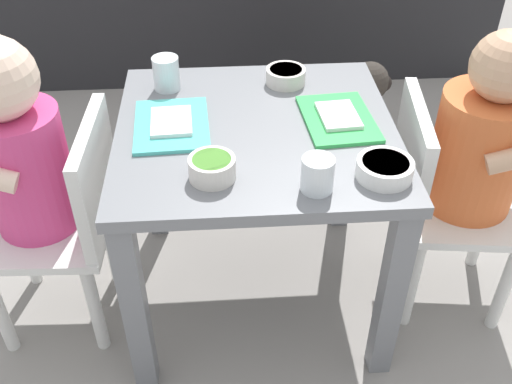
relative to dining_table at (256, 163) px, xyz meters
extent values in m
plane|color=gray|center=(0.00, 0.00, -0.38)|extent=(7.00, 7.00, 0.00)
cube|color=slate|center=(0.00, 0.00, 0.07)|extent=(0.55, 0.53, 0.03)
cube|color=slate|center=(-0.25, -0.24, -0.16)|extent=(0.04, 0.04, 0.44)
cube|color=slate|center=(0.25, -0.24, -0.16)|extent=(0.04, 0.04, 0.44)
cube|color=slate|center=(-0.25, 0.24, -0.16)|extent=(0.04, 0.04, 0.44)
cube|color=slate|center=(0.25, 0.24, -0.16)|extent=(0.04, 0.04, 0.44)
cube|color=silver|center=(-0.45, -0.04, -0.10)|extent=(0.29, 0.29, 0.02)
cube|color=silver|center=(-0.32, -0.04, 0.01)|extent=(0.04, 0.27, 0.22)
cylinder|color=#D83F7F|center=(-0.45, -0.04, 0.03)|extent=(0.17, 0.17, 0.26)
cylinder|color=silver|center=(-0.54, 0.07, -0.25)|extent=(0.03, 0.03, 0.26)
cylinder|color=silver|center=(-0.34, 0.06, -0.25)|extent=(0.03, 0.03, 0.26)
cylinder|color=silver|center=(-0.35, -0.14, -0.25)|extent=(0.03, 0.03, 0.26)
cylinder|color=beige|center=(-0.49, 0.06, 0.10)|extent=(0.15, 0.05, 0.09)
cube|color=silver|center=(0.45, -0.04, -0.10)|extent=(0.31, 0.31, 0.02)
cube|color=silver|center=(0.32, -0.02, 0.01)|extent=(0.06, 0.27, 0.22)
cylinder|color=#D86633|center=(0.45, -0.04, 0.03)|extent=(0.18, 0.18, 0.25)
sphere|color=tan|center=(0.46, -0.04, 0.22)|extent=(0.14, 0.14, 0.14)
cylinder|color=silver|center=(0.53, -0.15, -0.25)|extent=(0.03, 0.03, 0.26)
cylinder|color=silver|center=(0.56, 0.05, -0.25)|extent=(0.03, 0.03, 0.26)
cylinder|color=silver|center=(0.33, -0.12, -0.25)|extent=(0.03, 0.03, 0.26)
cylinder|color=silver|center=(0.36, 0.08, -0.25)|extent=(0.03, 0.03, 0.26)
cylinder|color=tan|center=(0.51, 0.06, 0.10)|extent=(0.15, 0.06, 0.09)
ellipsoid|color=#332D28|center=(0.18, 0.63, -0.19)|extent=(0.38, 0.21, 0.18)
sphere|color=#332D28|center=(0.39, 0.60, -0.14)|extent=(0.12, 0.12, 0.12)
sphere|color=black|center=(0.43, 0.60, -0.15)|extent=(0.05, 0.05, 0.05)
torus|color=green|center=(0.35, 0.60, -0.16)|extent=(0.04, 0.10, 0.10)
sphere|color=#332D28|center=(0.01, 0.65, -0.15)|extent=(0.05, 0.05, 0.05)
cylinder|color=#332D28|center=(0.27, 0.56, -0.32)|extent=(0.04, 0.04, 0.12)
cylinder|color=#332D28|center=(0.29, 0.66, -0.32)|extent=(0.04, 0.04, 0.12)
cylinder|color=#332D28|center=(0.08, 0.59, -0.32)|extent=(0.04, 0.04, 0.12)
cylinder|color=#332D28|center=(0.09, 0.69, -0.32)|extent=(0.04, 0.04, 0.12)
cube|color=#4CC6BC|center=(-0.17, 0.01, 0.09)|extent=(0.15, 0.20, 0.01)
cube|color=white|center=(-0.17, 0.01, 0.10)|extent=(0.08, 0.11, 0.01)
cube|color=green|center=(0.17, 0.01, 0.09)|extent=(0.15, 0.20, 0.01)
cube|color=white|center=(0.17, 0.01, 0.10)|extent=(0.08, 0.11, 0.01)
cylinder|color=white|center=(0.09, -0.20, 0.12)|extent=(0.06, 0.06, 0.06)
cylinder|color=silver|center=(0.09, -0.20, 0.10)|extent=(0.05, 0.05, 0.03)
cylinder|color=white|center=(-0.18, 0.17, 0.12)|extent=(0.06, 0.06, 0.07)
cylinder|color=silver|center=(-0.18, 0.17, 0.11)|extent=(0.05, 0.05, 0.04)
cylinder|color=silver|center=(-0.09, -0.16, 0.11)|extent=(0.08, 0.08, 0.04)
cylinder|color=#4C8C33|center=(-0.09, -0.16, 0.12)|extent=(0.07, 0.07, 0.01)
cylinder|color=silver|center=(0.08, 0.18, 0.10)|extent=(0.09, 0.09, 0.03)
cylinder|color=gold|center=(0.08, 0.18, 0.12)|extent=(0.07, 0.07, 0.01)
cylinder|color=white|center=(0.21, -0.18, 0.10)|extent=(0.10, 0.10, 0.03)
cylinder|color=#D84C33|center=(0.21, -0.18, 0.11)|extent=(0.08, 0.08, 0.01)
camera|label=1|loc=(-0.07, -0.99, 0.71)|focal=41.57mm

